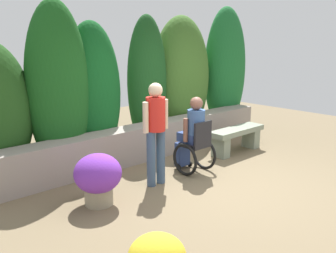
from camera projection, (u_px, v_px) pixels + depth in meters
The scene contains 7 objects.
ground_plane at pixel (222, 185), 6.02m from camera, with size 13.40×13.40×0.00m, color #716147.
stone_retaining_wall at pixel (146, 141), 7.30m from camera, with size 6.26×0.45×0.66m, color gray.
hedge_backdrop at pixel (132, 85), 7.57m from camera, with size 6.94×1.17×3.03m.
stone_bench at pixel (237, 136), 7.67m from camera, with size 1.36×0.38×0.50m.
person_in_wheelchair at pixel (193, 137), 6.48m from camera, with size 0.53×0.66×1.33m.
person_standing_companion at pixel (156, 127), 5.84m from camera, with size 0.49×0.30×1.63m.
flower_pot_purple_near at pixel (98, 177), 5.23m from camera, with size 0.67×0.67×0.74m.
Camera 1 is at (-4.46, -3.55, 2.30)m, focal length 40.27 mm.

